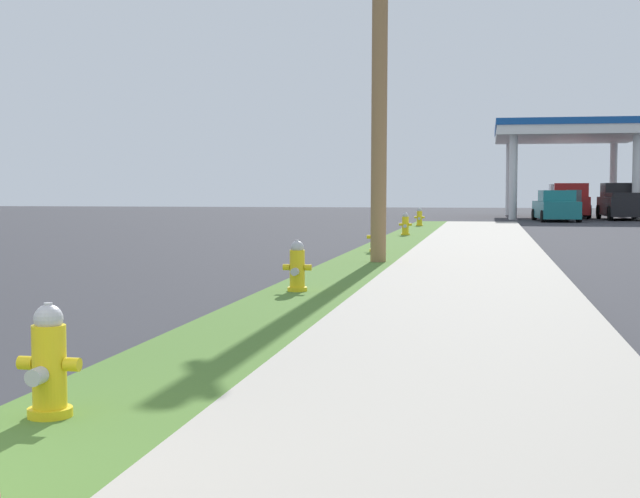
# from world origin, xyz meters

# --- Properties ---
(fire_hydrant_nearest) EXTENTS (0.42, 0.38, 0.74)m
(fire_hydrant_nearest) POSITION_xyz_m (0.47, 1.99, 0.45)
(fire_hydrant_nearest) COLOR yellow
(fire_hydrant_nearest) RESTS_ON grass_verge
(fire_hydrant_second) EXTENTS (0.42, 0.38, 0.74)m
(fire_hydrant_second) POSITION_xyz_m (0.54, 9.55, 0.45)
(fire_hydrant_second) COLOR yellow
(fire_hydrant_second) RESTS_ON grass_verge
(fire_hydrant_third) EXTENTS (0.42, 0.37, 0.74)m
(fire_hydrant_third) POSITION_xyz_m (0.62, 18.37, 0.45)
(fire_hydrant_third) COLOR yellow
(fire_hydrant_third) RESTS_ON grass_verge
(fire_hydrant_fourth) EXTENTS (0.42, 0.37, 0.74)m
(fire_hydrant_fourth) POSITION_xyz_m (0.62, 26.50, 0.45)
(fire_hydrant_fourth) COLOR yellow
(fire_hydrant_fourth) RESTS_ON grass_verge
(fire_hydrant_fifth) EXTENTS (0.42, 0.38, 0.74)m
(fire_hydrant_fifth) POSITION_xyz_m (0.50, 34.43, 0.45)
(fire_hydrant_fifth) COLOR yellow
(fire_hydrant_fifth) RESTS_ON grass_verge
(utility_pole_midground) EXTENTS (0.67, 1.33, 8.09)m
(utility_pole_midground) POSITION_xyz_m (1.08, 15.18, 4.25)
(utility_pole_midground) COLOR #937047
(utility_pole_midground) RESTS_ON grass_verge
(car_teal_by_near_pump) EXTENTS (2.25, 4.63, 1.57)m
(car_teal_by_near_pump) POSITION_xyz_m (6.67, 44.56, 0.72)
(car_teal_by_near_pump) COLOR #197075
(car_teal_by_near_pump) RESTS_ON ground
(truck_black_at_forecourt) EXTENTS (2.22, 5.44, 1.97)m
(truck_black_at_forecourt) POSITION_xyz_m (10.38, 48.00, 0.91)
(truck_black_at_forecourt) COLOR black
(truck_black_at_forecourt) RESTS_ON ground
(truck_silver_on_apron) EXTENTS (2.13, 5.40, 1.97)m
(truck_silver_on_apron) POSITION_xyz_m (8.22, 58.44, 0.91)
(truck_silver_on_apron) COLOR #BCBCC1
(truck_silver_on_apron) RESTS_ON ground
(truck_red_at_far_bay) EXTENTS (2.37, 5.49, 1.97)m
(truck_red_at_far_bay) POSITION_xyz_m (7.92, 51.14, 0.91)
(truck_red_at_far_bay) COLOR red
(truck_red_at_far_bay) RESTS_ON ground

